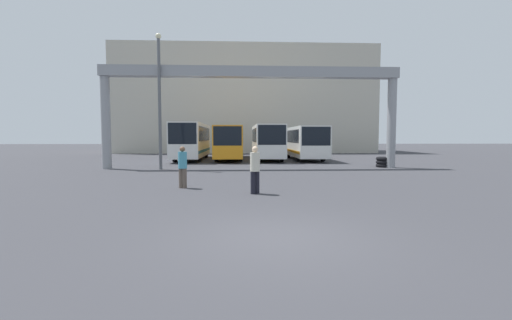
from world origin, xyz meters
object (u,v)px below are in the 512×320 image
at_px(tire_stack, 384,162).
at_px(lamp_post, 159,96).
at_px(bus_slot_0, 192,139).
at_px(pedestrian_near_center, 255,169).
at_px(bus_slot_3, 304,141).
at_px(bus_slot_1, 230,141).
at_px(pedestrian_far_center, 183,166).
at_px(bus_slot_2, 267,140).

bearing_deg(tire_stack, lamp_post, -176.21).
relative_size(bus_slot_0, pedestrian_near_center, 6.00).
relative_size(bus_slot_3, tire_stack, 9.72).
distance_m(bus_slot_1, tire_stack, 14.57).
relative_size(bus_slot_1, pedestrian_far_center, 6.83).
relative_size(bus_slot_2, pedestrian_near_center, 5.76).
relative_size(bus_slot_0, bus_slot_2, 1.04).
relative_size(bus_slot_2, pedestrian_far_center, 5.92).
height_order(bus_slot_1, lamp_post, lamp_post).
xyz_separation_m(bus_slot_2, pedestrian_near_center, (-1.99, -19.47, -0.89)).
bearing_deg(bus_slot_1, pedestrian_near_center, -85.67).
bearing_deg(bus_slot_1, tire_stack, -40.12).
bearing_deg(bus_slot_1, bus_slot_0, -170.71).
bearing_deg(lamp_post, pedestrian_near_center, -59.89).
distance_m(bus_slot_3, tire_stack, 9.50).
xyz_separation_m(bus_slot_1, lamp_post, (-4.21, -10.35, 2.96)).
distance_m(bus_slot_1, pedestrian_far_center, 18.75).
relative_size(bus_slot_2, tire_stack, 9.84).
relative_size(pedestrian_near_center, lamp_post, 0.20).
height_order(pedestrian_near_center, lamp_post, lamp_post).
bearing_deg(tire_stack, bus_slot_0, 149.04).
relative_size(bus_slot_0, lamp_post, 1.22).
distance_m(bus_slot_2, tire_stack, 11.51).
bearing_deg(tire_stack, bus_slot_1, 139.88).
distance_m(bus_slot_3, pedestrian_far_center, 19.74).
bearing_deg(pedestrian_near_center, pedestrian_far_center, -59.08).
distance_m(pedestrian_near_center, lamp_post, 12.06).
height_order(bus_slot_0, pedestrian_near_center, bus_slot_0).
xyz_separation_m(bus_slot_1, bus_slot_3, (7.05, -0.85, -0.01)).
height_order(bus_slot_1, pedestrian_far_center, bus_slot_1).
xyz_separation_m(pedestrian_near_center, tire_stack, (9.55, 10.91, -0.58)).
xyz_separation_m(bus_slot_0, bus_slot_2, (7.05, -0.21, -0.08)).
height_order(bus_slot_1, bus_slot_2, bus_slot_2).
relative_size(bus_slot_2, lamp_post, 1.17).
xyz_separation_m(bus_slot_3, pedestrian_far_center, (-8.45, -17.83, -0.84)).
distance_m(bus_slot_1, bus_slot_2, 3.61).
relative_size(bus_slot_3, lamp_post, 1.16).
bearing_deg(lamp_post, tire_stack, 3.79).
distance_m(bus_slot_2, pedestrian_far_center, 18.58).
bearing_deg(bus_slot_0, pedestrian_far_center, -83.30).
bearing_deg(bus_slot_2, bus_slot_0, 178.27).
bearing_deg(bus_slot_0, bus_slot_2, -1.73).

